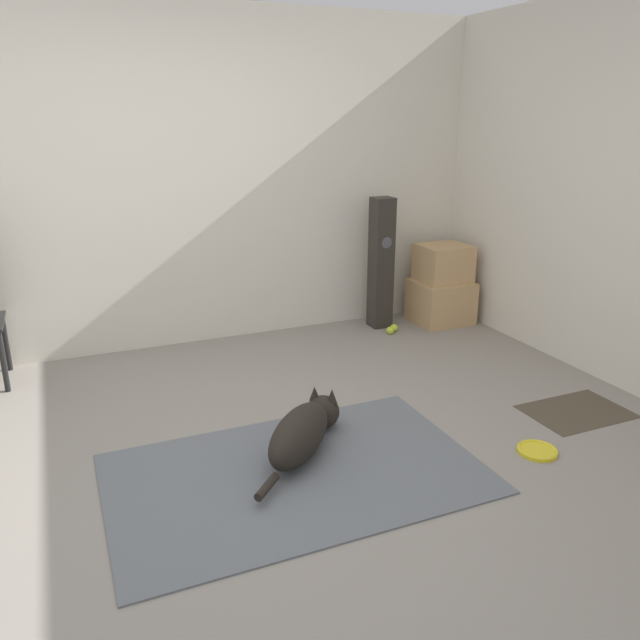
{
  "coord_description": "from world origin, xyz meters",
  "views": [
    {
      "loc": [
        -0.83,
        -2.73,
        1.77
      ],
      "look_at": [
        0.75,
        0.93,
        0.45
      ],
      "focal_mm": 35.0,
      "sensor_mm": 36.0,
      "label": 1
    }
  ],
  "objects_px": {
    "dog": "(304,430)",
    "tennis_ball_near_speaker": "(390,330)",
    "cardboard_box_upper": "(443,263)",
    "frisbee": "(537,450)",
    "floor_speaker": "(381,264)",
    "tennis_ball_by_boxes": "(394,328)",
    "cardboard_box_lower": "(441,302)"
  },
  "relations": [
    {
      "from": "floor_speaker",
      "to": "cardboard_box_lower",
      "type": "bearing_deg",
      "value": -11.84
    },
    {
      "from": "cardboard_box_lower",
      "to": "floor_speaker",
      "type": "xyz_separation_m",
      "value": [
        -0.55,
        0.12,
        0.37
      ]
    },
    {
      "from": "frisbee",
      "to": "cardboard_box_upper",
      "type": "relative_size",
      "value": 0.53
    },
    {
      "from": "tennis_ball_by_boxes",
      "to": "dog",
      "type": "bearing_deg",
      "value": -132.97
    },
    {
      "from": "tennis_ball_by_boxes",
      "to": "cardboard_box_upper",
      "type": "bearing_deg",
      "value": 9.5
    },
    {
      "from": "dog",
      "to": "cardboard_box_lower",
      "type": "height_order",
      "value": "cardboard_box_lower"
    },
    {
      "from": "frisbee",
      "to": "tennis_ball_near_speaker",
      "type": "height_order",
      "value": "tennis_ball_near_speaker"
    },
    {
      "from": "cardboard_box_upper",
      "to": "floor_speaker",
      "type": "height_order",
      "value": "floor_speaker"
    },
    {
      "from": "floor_speaker",
      "to": "tennis_ball_near_speaker",
      "type": "height_order",
      "value": "floor_speaker"
    },
    {
      "from": "floor_speaker",
      "to": "dog",
      "type": "bearing_deg",
      "value": -128.92
    },
    {
      "from": "frisbee",
      "to": "cardboard_box_lower",
      "type": "distance_m",
      "value": 2.28
    },
    {
      "from": "dog",
      "to": "tennis_ball_by_boxes",
      "type": "relative_size",
      "value": 11.0
    },
    {
      "from": "dog",
      "to": "tennis_ball_by_boxes",
      "type": "xyz_separation_m",
      "value": [
        1.46,
        1.57,
        -0.11
      ]
    },
    {
      "from": "dog",
      "to": "cardboard_box_upper",
      "type": "relative_size",
      "value": 1.74
    },
    {
      "from": "floor_speaker",
      "to": "tennis_ball_near_speaker",
      "type": "distance_m",
      "value": 0.57
    },
    {
      "from": "dog",
      "to": "frisbee",
      "type": "relative_size",
      "value": 3.32
    },
    {
      "from": "frisbee",
      "to": "cardboard_box_lower",
      "type": "bearing_deg",
      "value": 69.86
    },
    {
      "from": "frisbee",
      "to": "tennis_ball_by_boxes",
      "type": "relative_size",
      "value": 3.31
    },
    {
      "from": "dog",
      "to": "frisbee",
      "type": "distance_m",
      "value": 1.29
    },
    {
      "from": "dog",
      "to": "tennis_ball_near_speaker",
      "type": "relative_size",
      "value": 11.0
    },
    {
      "from": "floor_speaker",
      "to": "tennis_ball_near_speaker",
      "type": "relative_size",
      "value": 16.92
    },
    {
      "from": "frisbee",
      "to": "tennis_ball_by_boxes",
      "type": "height_order",
      "value": "tennis_ball_by_boxes"
    },
    {
      "from": "dog",
      "to": "tennis_ball_by_boxes",
      "type": "height_order",
      "value": "dog"
    },
    {
      "from": "cardboard_box_upper",
      "to": "frisbee",
      "type": "bearing_deg",
      "value": -110.34
    },
    {
      "from": "frisbee",
      "to": "tennis_ball_near_speaker",
      "type": "relative_size",
      "value": 3.31
    },
    {
      "from": "cardboard_box_lower",
      "to": "tennis_ball_near_speaker",
      "type": "relative_size",
      "value": 7.3
    },
    {
      "from": "dog",
      "to": "tennis_ball_near_speaker",
      "type": "distance_m",
      "value": 2.07
    },
    {
      "from": "cardboard_box_lower",
      "to": "tennis_ball_by_boxes",
      "type": "bearing_deg",
      "value": -171.96
    },
    {
      "from": "floor_speaker",
      "to": "tennis_ball_by_boxes",
      "type": "xyz_separation_m",
      "value": [
        0.04,
        -0.19,
        -0.53
      ]
    },
    {
      "from": "cardboard_box_upper",
      "to": "dog",
      "type": "bearing_deg",
      "value": -140.14
    },
    {
      "from": "cardboard_box_lower",
      "to": "frisbee",
      "type": "bearing_deg",
      "value": -110.14
    },
    {
      "from": "frisbee",
      "to": "cardboard_box_upper",
      "type": "height_order",
      "value": "cardboard_box_upper"
    }
  ]
}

